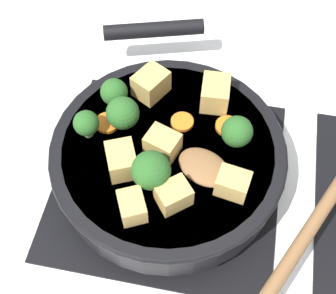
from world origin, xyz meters
name	(u,v)px	position (x,y,z in m)	size (l,w,h in m)	color
ground_plane	(168,179)	(0.00, 0.00, 0.00)	(2.40, 2.40, 0.00)	white
front_burner_grate	(168,175)	(0.00, 0.00, 0.01)	(0.31, 0.31, 0.03)	black
skillet_pan	(168,156)	(0.00, 0.00, 0.06)	(0.40, 0.30, 0.06)	black
wooden_spoon	(258,202)	(0.06, 0.12, 0.09)	(0.20, 0.22, 0.02)	brown
tofu_cube_center_large	(122,160)	(0.04, -0.05, 0.10)	(0.04, 0.03, 0.03)	tan
tofu_cube_near_handle	(215,93)	(-0.08, 0.05, 0.10)	(0.04, 0.04, 0.04)	tan
tofu_cube_east_chunk	(132,206)	(0.10, -0.02, 0.10)	(0.04, 0.03, 0.03)	tan
tofu_cube_west_chunk	(163,144)	(0.01, -0.01, 0.10)	(0.04, 0.03, 0.03)	tan
tofu_cube_back_piece	(174,195)	(0.07, 0.02, 0.10)	(0.04, 0.03, 0.03)	tan
tofu_cube_front_piece	(233,184)	(0.05, 0.09, 0.10)	(0.04, 0.03, 0.03)	tan
tofu_cube_mid_small	(151,84)	(-0.08, -0.04, 0.10)	(0.04, 0.03, 0.03)	tan
broccoli_floret_near_spoon	(123,113)	(-0.02, -0.06, 0.11)	(0.04, 0.04, 0.05)	#709956
broccoli_floret_center_top	(237,132)	(-0.02, 0.08, 0.11)	(0.04, 0.04, 0.05)	#709956
broccoli_floret_east_rim	(87,121)	(0.00, -0.10, 0.11)	(0.03, 0.03, 0.04)	#709956
broccoli_floret_west_rim	(114,92)	(-0.05, -0.08, 0.11)	(0.04, 0.04, 0.04)	#709956
broccoli_floret_north_edge	(151,171)	(0.05, -0.01, 0.11)	(0.05, 0.05, 0.05)	#709956
carrot_slice_orange_thin	(107,123)	(-0.02, -0.08, 0.09)	(0.03, 0.03, 0.01)	orange
carrot_slice_near_center	(228,126)	(-0.04, 0.07, 0.09)	(0.03, 0.03, 0.01)	orange
carrot_slice_edge_slice	(182,122)	(-0.04, 0.01, 0.09)	(0.03, 0.03, 0.01)	orange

